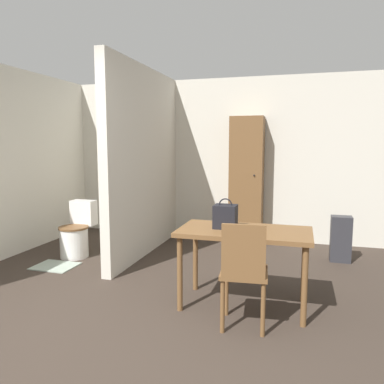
{
  "coord_description": "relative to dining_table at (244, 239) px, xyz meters",
  "views": [
    {
      "loc": [
        1.47,
        -2.04,
        1.49
      ],
      "look_at": [
        0.39,
        1.67,
        1.0
      ],
      "focal_mm": 35.0,
      "sensor_mm": 36.0,
      "label": 1
    }
  ],
  "objects": [
    {
      "name": "toilet",
      "position": [
        -2.38,
        0.95,
        -0.34
      ],
      "size": [
        0.39,
        0.54,
        0.72
      ],
      "color": "white",
      "rests_on": "ground_plane"
    },
    {
      "name": "wall_back",
      "position": [
        -1.0,
        2.54,
        0.61
      ],
      "size": [
        5.41,
        0.12,
        2.5
      ],
      "color": "beige",
      "rests_on": "ground_plane"
    },
    {
      "name": "handbag",
      "position": [
        -0.18,
        0.02,
        0.2
      ],
      "size": [
        0.21,
        0.18,
        0.28
      ],
      "color": "black",
      "rests_on": "dining_table"
    },
    {
      "name": "space_heater",
      "position": [
        0.99,
        1.68,
        -0.34
      ],
      "size": [
        0.25,
        0.19,
        0.58
      ],
      "color": "#2D2D33",
      "rests_on": "ground_plane"
    },
    {
      "name": "bath_mat",
      "position": [
        -2.38,
        0.47,
        -0.63
      ],
      "size": [
        0.5,
        0.4,
        0.01
      ],
      "color": "#99A899",
      "rests_on": "ground_plane"
    },
    {
      "name": "wooden_chair",
      "position": [
        0.06,
        -0.44,
        -0.15
      ],
      "size": [
        0.41,
        0.41,
        0.89
      ],
      "rotation": [
        0.0,
        0.0,
        0.09
      ],
      "color": "brown",
      "rests_on": "ground_plane"
    },
    {
      "name": "wooden_cabinet",
      "position": [
        -0.31,
        2.3,
        0.31
      ],
      "size": [
        0.49,
        0.35,
        1.9
      ],
      "color": "brown",
      "rests_on": "ground_plane"
    },
    {
      "name": "partition_wall",
      "position": [
        -1.56,
        1.36,
        0.61
      ],
      "size": [
        0.12,
        2.23,
        2.5
      ],
      "color": "beige",
      "rests_on": "ground_plane"
    },
    {
      "name": "dining_table",
      "position": [
        0.0,
        0.0,
        0.0
      ],
      "size": [
        1.19,
        0.63,
        0.72
      ],
      "color": "brown",
      "rests_on": "ground_plane"
    },
    {
      "name": "ground_plane",
      "position": [
        -1.0,
        -1.27,
        -0.64
      ],
      "size": [
        16.0,
        16.0,
        0.0
      ],
      "primitive_type": "plane",
      "color": "#382D26"
    }
  ]
}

